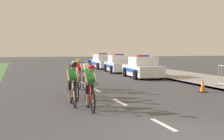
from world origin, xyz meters
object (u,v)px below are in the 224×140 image
at_px(cyclist_sixth, 78,73).
at_px(cyclist_third, 73,80).
at_px(cyclist_lead, 90,87).
at_px(traffic_cone_mid, 203,86).
at_px(cyclist_second, 73,84).
at_px(cyclist_fourth, 73,78).
at_px(police_car_third, 103,62).
at_px(police_car_nearest, 142,68).
at_px(police_car_second, 119,64).
at_px(cyclist_fifth, 88,75).

bearing_deg(cyclist_sixth, cyclist_third, -102.71).
xyz_separation_m(cyclist_lead, traffic_cone_mid, (6.06, 3.25, -0.48)).
distance_m(cyclist_second, cyclist_fourth, 2.42).
height_order(cyclist_lead, police_car_third, police_car_third).
bearing_deg(cyclist_lead, cyclist_second, 110.50).
bearing_deg(cyclist_fourth, police_car_third, 72.55).
xyz_separation_m(cyclist_second, traffic_cone_mid, (6.47, 2.16, -0.48)).
bearing_deg(cyclist_fourth, cyclist_second, -99.80).
distance_m(cyclist_lead, cyclist_sixth, 6.30).
relative_size(cyclist_second, cyclist_third, 1.00).
height_order(cyclist_sixth, police_car_nearest, police_car_nearest).
distance_m(cyclist_fourth, police_car_second, 15.14).
height_order(cyclist_third, cyclist_sixth, same).
relative_size(police_car_nearest, police_car_second, 0.99).
bearing_deg(police_car_nearest, police_car_second, 90.00).
distance_m(cyclist_second, police_car_second, 17.51).
relative_size(cyclist_third, police_car_second, 0.38).
xyz_separation_m(cyclist_second, police_car_second, (6.56, 16.23, -0.11)).
bearing_deg(police_car_third, police_car_second, -90.02).
bearing_deg(cyclist_lead, police_car_second, 70.45).
height_order(cyclist_fifth, cyclist_sixth, same).
bearing_deg(police_car_nearest, cyclist_third, -125.09).
height_order(cyclist_fourth, police_car_second, police_car_second).
xyz_separation_m(cyclist_second, cyclist_sixth, (1.10, 5.17, 0.00)).
height_order(cyclist_third, police_car_nearest, police_car_nearest).
height_order(cyclist_fourth, traffic_cone_mid, cyclist_fourth).
relative_size(cyclist_fifth, police_car_nearest, 0.38).
relative_size(cyclist_fifth, police_car_third, 0.38).
height_order(cyclist_fourth, cyclist_fifth, same).
relative_size(cyclist_lead, police_car_third, 0.38).
relative_size(cyclist_lead, police_car_second, 0.38).
xyz_separation_m(cyclist_sixth, police_car_second, (5.47, 11.06, -0.11)).
bearing_deg(cyclist_sixth, cyclist_second, -101.97).
height_order(police_car_second, traffic_cone_mid, police_car_second).
relative_size(cyclist_second, police_car_nearest, 0.38).
height_order(cyclist_lead, cyclist_second, same).
bearing_deg(police_car_third, cyclist_sixth, -108.04).
bearing_deg(cyclist_second, cyclist_fifth, 70.97).
bearing_deg(cyclist_fourth, cyclist_third, -99.40).
relative_size(cyclist_sixth, police_car_third, 0.38).
xyz_separation_m(cyclist_fourth, police_car_second, (6.15, 13.84, -0.11)).
distance_m(cyclist_third, police_car_second, 16.07).
distance_m(cyclist_lead, cyclist_fifth, 5.02).
height_order(cyclist_second, cyclist_fourth, same).
distance_m(cyclist_lead, cyclist_fourth, 3.48).
xyz_separation_m(police_car_nearest, police_car_third, (0.00, 11.53, 0.00)).
height_order(police_car_nearest, police_car_third, same).
bearing_deg(cyclist_lead, police_car_nearest, 61.89).
relative_size(cyclist_second, cyclist_fourth, 1.00).
distance_m(police_car_second, traffic_cone_mid, 14.07).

